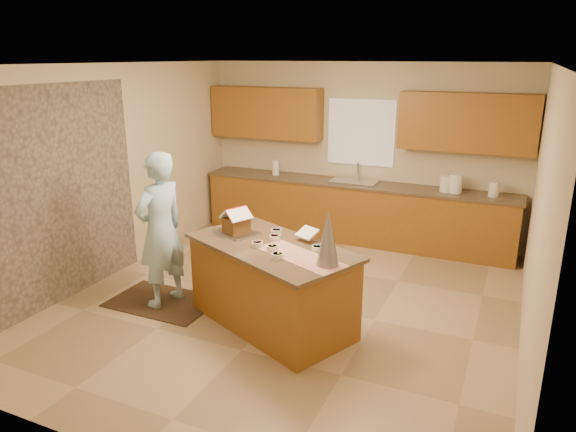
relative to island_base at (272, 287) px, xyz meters
The scene contains 28 objects.
floor 0.68m from the island_base, 93.68° to the left, with size 5.50×5.50×0.00m, color tan.
ceiling 2.33m from the island_base, 93.68° to the left, with size 5.50×5.50×0.00m, color silver.
wall_back 3.40m from the island_base, 90.59° to the left, with size 5.50×5.50×0.00m, color beige.
wall_front 2.41m from the island_base, 90.86° to the right, with size 5.50×5.50×0.00m, color beige.
wall_left 2.74m from the island_base, 168.35° to the left, with size 5.50×5.50×0.00m, color beige.
wall_right 2.68m from the island_base, 11.96° to the left, with size 5.50×5.50×0.00m, color beige.
stone_accent 2.66m from the island_base, behind, with size 2.50×2.50×0.00m, color gray.
window_curtain 3.46m from the island_base, 90.59° to the left, with size 1.05×0.03×1.00m, color white.
back_counter_base 2.97m from the island_base, 90.65° to the left, with size 4.80×0.60×0.88m, color brown.
back_counter_top 3.01m from the island_base, 90.65° to the left, with size 4.85×0.63×0.04m, color brown.
upper_cabinet_left 3.77m from the island_base, 117.12° to the left, with size 1.85×0.35×0.80m, color #9C5621.
upper_cabinet_right 3.74m from the island_base, 63.88° to the left, with size 1.85×0.35×0.80m, color #9C5621.
sink 3.01m from the island_base, 90.65° to the left, with size 0.70×0.45×0.12m, color silver.
faucet 3.21m from the island_base, 90.61° to the left, with size 0.03×0.03×0.28m, color silver.
island_base is the anchor object (origin of this frame).
island_top 0.45m from the island_base, ahead, with size 1.85×0.96×0.04m, color brown.
table_runner 0.65m from the island_base, 24.36° to the right, with size 0.98×0.35×0.01m, color #AA220C.
baking_tray 0.73m from the island_base, 160.84° to the left, with size 0.45×0.33×0.02m, color silver.
cookbook 0.69m from the island_base, 44.10° to the left, with size 0.22×0.02×0.18m, color white.
tinsel_tree 1.07m from the island_base, 20.69° to the right, with size 0.22×0.22×0.54m, color #A19FAA.
rug 1.47m from the island_base, behind, with size 1.21×0.79×0.01m, color black.
boy 1.43m from the island_base, behind, with size 0.65×0.43×1.78m, color #A6D3EB.
canister_a 3.31m from the island_base, 66.00° to the left, with size 0.16×0.16×0.22m, color white.
canister_b 3.37m from the island_base, 63.90° to the left, with size 0.18×0.18×0.27m, color white.
canister_c 3.61m from the island_base, 56.49° to the left, with size 0.14×0.14×0.20m, color white.
paper_towel 3.33m from the island_base, 114.62° to the left, with size 0.11×0.11×0.24m, color white.
gingerbread_house 0.81m from the island_base, 160.84° to the left, with size 0.36×0.36×0.28m.
candy_bowls 0.51m from the island_base, ahead, with size 0.73×0.77×0.05m.
Camera 1 is at (2.29, -5.12, 2.79)m, focal length 32.78 mm.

